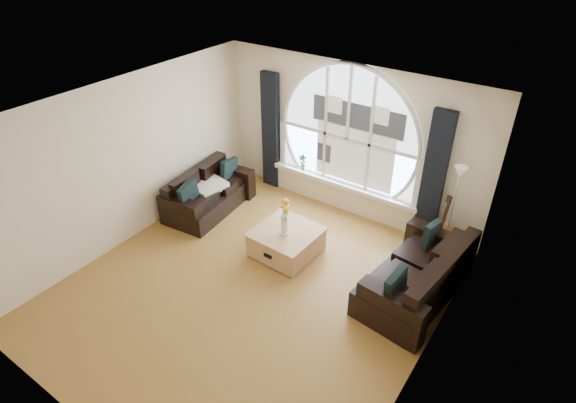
{
  "coord_description": "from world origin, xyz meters",
  "views": [
    {
      "loc": [
        3.35,
        -3.94,
        4.79
      ],
      "look_at": [
        0.0,
        0.9,
        1.05
      ],
      "focal_mm": 29.06,
      "sensor_mm": 36.0,
      "label": 1
    }
  ],
  "objects_px": {
    "sofa_right": "(415,274)",
    "coffee_chest": "(286,241)",
    "potted_plant": "(303,162)",
    "sofa_left": "(209,191)",
    "floor_lamp": "(451,213)",
    "vase_flowers": "(284,213)",
    "guitar": "(445,221)"
  },
  "relations": [
    {
      "from": "floor_lamp",
      "to": "potted_plant",
      "type": "xyz_separation_m",
      "value": [
        -2.91,
        0.26,
        -0.1
      ]
    },
    {
      "from": "sofa_right",
      "to": "coffee_chest",
      "type": "relative_size",
      "value": 1.95
    },
    {
      "from": "sofa_left",
      "to": "floor_lamp",
      "type": "bearing_deg",
      "value": 10.34
    },
    {
      "from": "sofa_right",
      "to": "vase_flowers",
      "type": "height_order",
      "value": "vase_flowers"
    },
    {
      "from": "coffee_chest",
      "to": "potted_plant",
      "type": "xyz_separation_m",
      "value": [
        -0.8,
        1.69,
        0.46
      ]
    },
    {
      "from": "vase_flowers",
      "to": "floor_lamp",
      "type": "height_order",
      "value": "floor_lamp"
    },
    {
      "from": "sofa_left",
      "to": "vase_flowers",
      "type": "height_order",
      "value": "vase_flowers"
    },
    {
      "from": "sofa_right",
      "to": "coffee_chest",
      "type": "bearing_deg",
      "value": -166.46
    },
    {
      "from": "floor_lamp",
      "to": "sofa_left",
      "type": "bearing_deg",
      "value": -163.69
    },
    {
      "from": "coffee_chest",
      "to": "guitar",
      "type": "height_order",
      "value": "guitar"
    },
    {
      "from": "coffee_chest",
      "to": "sofa_right",
      "type": "bearing_deg",
      "value": 8.8
    },
    {
      "from": "coffee_chest",
      "to": "sofa_left",
      "type": "bearing_deg",
      "value": 174.61
    },
    {
      "from": "vase_flowers",
      "to": "potted_plant",
      "type": "relative_size",
      "value": 2.32
    },
    {
      "from": "vase_flowers",
      "to": "floor_lamp",
      "type": "relative_size",
      "value": 0.44
    },
    {
      "from": "vase_flowers",
      "to": "floor_lamp",
      "type": "distance_m",
      "value": 2.57
    },
    {
      "from": "sofa_left",
      "to": "vase_flowers",
      "type": "distance_m",
      "value": 1.99
    },
    {
      "from": "sofa_right",
      "to": "potted_plant",
      "type": "height_order",
      "value": "potted_plant"
    },
    {
      "from": "floor_lamp",
      "to": "guitar",
      "type": "bearing_deg",
      "value": 124.55
    },
    {
      "from": "sofa_right",
      "to": "potted_plant",
      "type": "xyz_separation_m",
      "value": [
        -2.86,
        1.46,
        0.3
      ]
    },
    {
      "from": "sofa_right",
      "to": "floor_lamp",
      "type": "xyz_separation_m",
      "value": [
        0.04,
        1.2,
        0.4
      ]
    },
    {
      "from": "floor_lamp",
      "to": "potted_plant",
      "type": "bearing_deg",
      "value": 174.93
    },
    {
      "from": "sofa_left",
      "to": "coffee_chest",
      "type": "relative_size",
      "value": 1.72
    },
    {
      "from": "vase_flowers",
      "to": "floor_lamp",
      "type": "xyz_separation_m",
      "value": [
        2.09,
        1.5,
        -0.02
      ]
    },
    {
      "from": "sofa_left",
      "to": "sofa_right",
      "type": "height_order",
      "value": "sofa_right"
    },
    {
      "from": "potted_plant",
      "to": "guitar",
      "type": "bearing_deg",
      "value": -2.38
    },
    {
      "from": "coffee_chest",
      "to": "guitar",
      "type": "bearing_deg",
      "value": 40.44
    },
    {
      "from": "sofa_left",
      "to": "floor_lamp",
      "type": "height_order",
      "value": "floor_lamp"
    },
    {
      "from": "floor_lamp",
      "to": "potted_plant",
      "type": "relative_size",
      "value": 5.3
    },
    {
      "from": "sofa_left",
      "to": "coffee_chest",
      "type": "height_order",
      "value": "sofa_left"
    },
    {
      "from": "sofa_left",
      "to": "coffee_chest",
      "type": "distance_m",
      "value": 1.94
    },
    {
      "from": "sofa_right",
      "to": "coffee_chest",
      "type": "distance_m",
      "value": 2.08
    },
    {
      "from": "sofa_right",
      "to": "guitar",
      "type": "bearing_deg",
      "value": 99.3
    }
  ]
}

